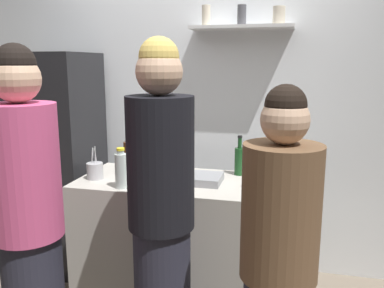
{
  "coord_description": "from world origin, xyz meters",
  "views": [
    {
      "loc": [
        0.68,
        -1.97,
        1.68
      ],
      "look_at": [
        0.07,
        0.52,
        1.16
      ],
      "focal_mm": 37.64,
      "sensor_mm": 36.0,
      "label": 1
    }
  ],
  "objects": [
    {
      "name": "refrigerator",
      "position": [
        -1.14,
        0.85,
        0.88
      ],
      "size": [
        0.63,
        0.61,
        1.75
      ],
      "color": "black",
      "rests_on": "ground"
    },
    {
      "name": "person_blonde",
      "position": [
        0.06,
        -0.11,
        0.9
      ],
      "size": [
        0.34,
        0.34,
        1.8
      ],
      "rotation": [
        0.0,
        0.0,
        0.7
      ],
      "color": "#262633",
      "rests_on": "ground"
    },
    {
      "name": "back_wall_assembly",
      "position": [
        0.0,
        1.25,
        1.3
      ],
      "size": [
        4.8,
        0.32,
        2.6
      ],
      "color": "white",
      "rests_on": "ground"
    },
    {
      "name": "person_pink_top",
      "position": [
        -0.55,
        -0.34,
        0.88
      ],
      "size": [
        0.34,
        0.34,
        1.77
      ],
      "rotation": [
        0.0,
        0.0,
        4.59
      ],
      "color": "#262633",
      "rests_on": "ground"
    },
    {
      "name": "water_bottle_plastic",
      "position": [
        -0.32,
        0.28,
        1.02
      ],
      "size": [
        0.08,
        0.08,
        0.26
      ],
      "color": "silver",
      "rests_on": "counter"
    },
    {
      "name": "wine_bottle_pale_glass",
      "position": [
        0.55,
        0.39,
        1.03
      ],
      "size": [
        0.07,
        0.07,
        0.34
      ],
      "color": "#B2BFB2",
      "rests_on": "counter"
    },
    {
      "name": "utensil_holder",
      "position": [
        -0.57,
        0.42,
        0.96
      ],
      "size": [
        0.11,
        0.11,
        0.22
      ],
      "color": "#B2B2B7",
      "rests_on": "counter"
    },
    {
      "name": "wine_bottle_green_glass",
      "position": [
        0.36,
        0.75,
        1.01
      ],
      "size": [
        0.07,
        0.07,
        0.28
      ],
      "color": "#19471E",
      "rests_on": "counter"
    },
    {
      "name": "wine_bottle_amber_glass",
      "position": [
        -0.42,
        0.64,
        1.03
      ],
      "size": [
        0.08,
        0.08,
        0.31
      ],
      "color": "#472814",
      "rests_on": "counter"
    },
    {
      "name": "baking_pan",
      "position": [
        0.1,
        0.51,
        0.93
      ],
      "size": [
        0.34,
        0.24,
        0.05
      ],
      "primitive_type": "cube",
      "color": "gray",
      "rests_on": "counter"
    },
    {
      "name": "person_brown_jacket",
      "position": [
        0.66,
        -0.29,
        0.78
      ],
      "size": [
        0.34,
        0.34,
        1.59
      ],
      "rotation": [
        0.0,
        0.0,
        2.73
      ],
      "color": "#262633",
      "rests_on": "ground"
    },
    {
      "name": "counter",
      "position": [
        0.07,
        0.52,
        0.45
      ],
      "size": [
        1.52,
        0.65,
        0.91
      ],
      "primitive_type": "cube",
      "color": "#B7B2A8",
      "rests_on": "ground"
    }
  ]
}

